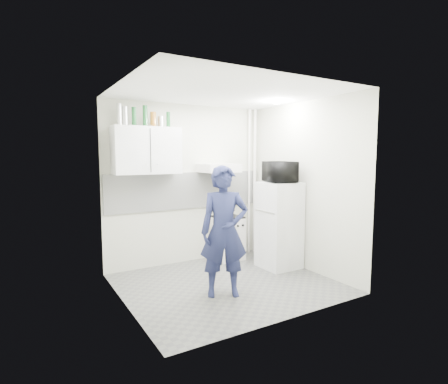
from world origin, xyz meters
TOP-DOWN VIEW (x-y plane):
  - floor at (0.00, 0.00)m, footprint 2.80×2.80m
  - ceiling at (0.00, 0.00)m, footprint 2.80×2.80m
  - wall_back at (0.00, 1.25)m, footprint 2.80×0.00m
  - wall_left at (-1.40, 0.00)m, footprint 0.00×2.60m
  - wall_right at (1.40, 0.00)m, footprint 0.00×2.60m
  - person at (-0.23, -0.31)m, footprint 0.71×0.61m
  - stove at (0.63, 1.00)m, footprint 0.45×0.45m
  - fridge at (1.10, 0.22)m, footprint 0.57×0.57m
  - stove_top at (0.63, 1.00)m, footprint 0.43×0.43m
  - saucepan at (0.55, 1.01)m, footprint 0.20×0.20m
  - microwave at (1.10, 0.22)m, footprint 0.68×0.56m
  - bottle_a at (-1.14, 1.07)m, footprint 0.07×0.07m
  - bottle_b at (-1.06, 1.07)m, footprint 0.07×0.07m
  - bottle_c at (-0.93, 1.07)m, footprint 0.07×0.07m
  - bottle_d at (-0.76, 1.07)m, footprint 0.07×0.07m
  - canister_a at (-0.64, 1.07)m, footprint 0.09×0.09m
  - canister_b at (-0.52, 1.07)m, footprint 0.09×0.09m
  - bottle_e at (-0.40, 1.07)m, footprint 0.06×0.06m
  - upper_cabinet at (-0.75, 1.07)m, footprint 1.00×0.35m
  - range_hood at (0.45, 1.00)m, footprint 0.60×0.50m
  - backsplash at (0.00, 1.24)m, footprint 2.74×0.03m
  - pipe_a at (1.30, 1.17)m, footprint 0.05×0.05m
  - pipe_b at (1.18, 1.17)m, footprint 0.04×0.04m
  - ceiling_spot_fixture at (1.00, 0.20)m, footprint 0.10×0.10m

SIDE VIEW (x-z plane):
  - floor at x=0.00m, z-range 0.00..0.00m
  - stove at x=0.63m, z-range 0.00..0.72m
  - fridge at x=1.10m, z-range 0.00..1.36m
  - stove_top at x=0.63m, z-range 0.72..0.75m
  - saucepan at x=0.55m, z-range 0.75..0.86m
  - person at x=-0.23m, z-range 0.00..1.65m
  - backsplash at x=0.00m, z-range 0.90..1.50m
  - wall_left at x=-1.40m, z-range 0.00..2.60m
  - wall_right at x=1.40m, z-range 0.00..2.60m
  - pipe_a at x=1.30m, z-range 0.00..2.60m
  - pipe_b at x=1.18m, z-range 0.00..2.60m
  - wall_back at x=0.00m, z-range -0.10..2.70m
  - microwave at x=1.10m, z-range 1.36..1.68m
  - range_hood at x=0.45m, z-range 1.50..1.64m
  - upper_cabinet at x=-0.75m, z-range 1.50..2.20m
  - canister_b at x=-0.52m, z-range 2.20..2.36m
  - canister_a at x=-0.64m, z-range 2.20..2.42m
  - bottle_e at x=-0.40m, z-range 2.20..2.44m
  - bottle_b at x=-1.06m, z-range 2.20..2.47m
  - bottle_c at x=-0.93m, z-range 2.20..2.47m
  - bottle_a at x=-1.14m, z-range 2.20..2.51m
  - bottle_d at x=-0.76m, z-range 2.20..2.51m
  - ceiling_spot_fixture at x=1.00m, z-range 2.56..2.58m
  - ceiling at x=0.00m, z-range 2.60..2.60m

